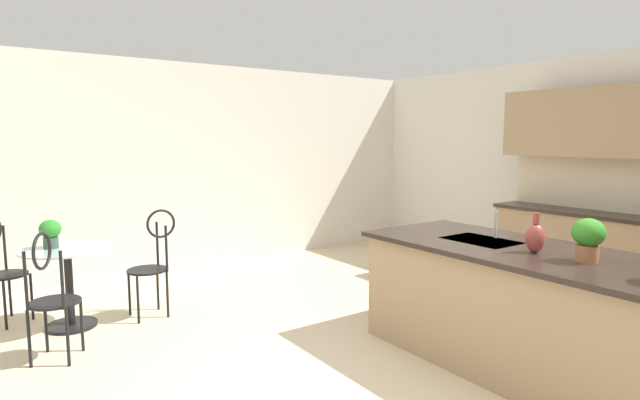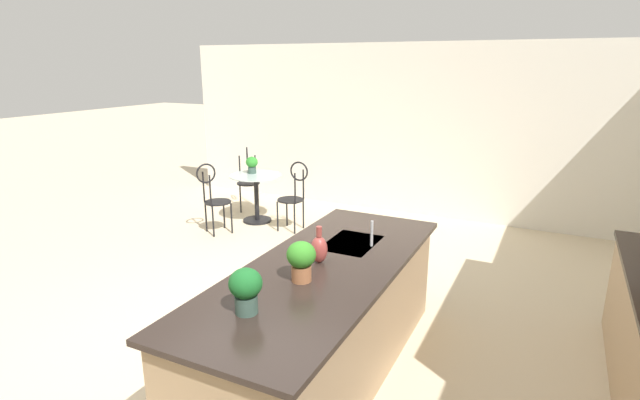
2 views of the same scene
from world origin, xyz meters
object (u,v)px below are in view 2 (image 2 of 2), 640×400
object	(u,v)px
potted_plant_counter_near	(301,259)
potted_plant_on_table	(252,164)
chair_by_island	(294,193)
potted_plant_counter_far	(246,288)
vase_on_counter	(319,249)
chair_toward_desk	(248,176)
chair_near_window	(214,195)
bistro_table	(256,194)

from	to	relation	value
potted_plant_counter_near	potted_plant_on_table	bearing A→B (deg)	-141.50
chair_by_island	potted_plant_on_table	bearing A→B (deg)	-103.17
potted_plant_counter_far	vase_on_counter	distance (m)	0.90
chair_toward_desk	vase_on_counter	world-z (taller)	vase_on_counter
chair_toward_desk	chair_near_window	bearing A→B (deg)	11.87
vase_on_counter	chair_toward_desk	bearing A→B (deg)	-138.78
bistro_table	chair_near_window	xyz separation A→B (m)	(0.74, -0.24, 0.13)
chair_by_island	potted_plant_counter_far	xyz separation A→B (m)	(3.77, 1.79, 0.51)
chair_by_island	potted_plant_counter_far	world-z (taller)	potted_plant_counter_far
potted_plant_on_table	potted_plant_counter_far	size ratio (longest dim) A/B	0.90
potted_plant_on_table	vase_on_counter	xyz separation A→B (m)	(3.06, 2.68, 0.14)
chair_by_island	potted_plant_on_table	distance (m)	0.92
vase_on_counter	bistro_table	bearing A→B (deg)	-139.36
bistro_table	vase_on_counter	size ratio (longest dim) A/B	2.78
bistro_table	chair_near_window	world-z (taller)	chair_near_window
chair_near_window	chair_toward_desk	size ratio (longest dim) A/B	1.00
chair_by_island	potted_plant_counter_near	xyz separation A→B (m)	(3.22, 1.87, 0.51)
potted_plant_counter_near	chair_toward_desk	bearing A→B (deg)	-141.13
potted_plant_on_table	vase_on_counter	size ratio (longest dim) A/B	0.90
chair_toward_desk	vase_on_counter	bearing A→B (deg)	41.22
potted_plant_on_table	potted_plant_counter_near	bearing A→B (deg)	38.50
chair_by_island	potted_plant_on_table	world-z (taller)	chair_by_island
potted_plant_counter_far	vase_on_counter	world-z (taller)	potted_plant_counter_far
chair_by_island	vase_on_counter	xyz separation A→B (m)	(2.87, 1.83, 0.46)
potted_plant_counter_far	potted_plant_counter_near	bearing A→B (deg)	171.40
chair_by_island	potted_plant_counter_near	size ratio (longest dim) A/B	3.61
chair_toward_desk	potted_plant_counter_near	world-z (taller)	potted_plant_counter_near
chair_by_island	bistro_table	bearing A→B (deg)	-99.32
chair_near_window	chair_toward_desk	bearing A→B (deg)	-168.13
chair_near_window	potted_plant_counter_near	distance (m)	3.88
potted_plant_counter_far	vase_on_counter	size ratio (longest dim) A/B	1.00
bistro_table	potted_plant_on_table	xyz separation A→B (m)	(-0.08, -0.12, 0.44)
potted_plant_counter_near	vase_on_counter	size ratio (longest dim) A/B	1.00
bistro_table	potted_plant_counter_near	world-z (taller)	potted_plant_counter_near
vase_on_counter	potted_plant_counter_far	bearing A→B (deg)	-2.94
chair_toward_desk	vase_on_counter	xyz separation A→B (m)	(3.49, 3.06, 0.46)
chair_near_window	vase_on_counter	size ratio (longest dim) A/B	3.62
bistro_table	vase_on_counter	xyz separation A→B (m)	(2.98, 2.56, 0.58)
bistro_table	chair_near_window	size ratio (longest dim) A/B	0.77
potted_plant_counter_far	vase_on_counter	bearing A→B (deg)	177.06
potted_plant_counter_near	potted_plant_counter_far	xyz separation A→B (m)	(0.55, -0.08, 0.00)
chair_toward_desk	vase_on_counter	size ratio (longest dim) A/B	3.62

